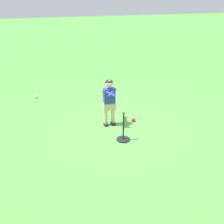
# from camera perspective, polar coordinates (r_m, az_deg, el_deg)

# --- Properties ---
(ground_plane) EXTENTS (40.00, 40.00, 0.00)m
(ground_plane) POSITION_cam_1_polar(r_m,az_deg,el_deg) (6.77, 1.55, -3.35)
(ground_plane) COLOR #519942
(child_batter) EXTENTS (0.33, 0.63, 1.08)m
(child_batter) POSITION_cam_1_polar(r_m,az_deg,el_deg) (6.73, -0.51, 2.60)
(child_batter) COLOR #232328
(child_batter) RESTS_ON ground
(play_ball_center_lawn) EXTENTS (0.09, 0.09, 0.09)m
(play_ball_center_lawn) POSITION_cam_1_polar(r_m,az_deg,el_deg) (8.75, -14.11, 2.84)
(play_ball_center_lawn) COLOR white
(play_ball_center_lawn) RESTS_ON ground
(play_ball_far_right) EXTENTS (0.10, 0.10, 0.10)m
(play_ball_far_right) POSITION_cam_1_polar(r_m,az_deg,el_deg) (7.14, 4.03, -1.43)
(play_ball_far_right) COLOR red
(play_ball_far_right) RESTS_ON ground
(batting_tee) EXTENTS (0.28, 0.28, 0.62)m
(batting_tee) POSITION_cam_1_polar(r_m,az_deg,el_deg) (6.32, 2.12, -4.45)
(batting_tee) COLOR black
(batting_tee) RESTS_ON ground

